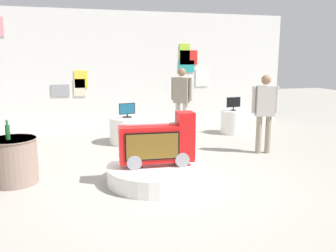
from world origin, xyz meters
TOP-DOWN VIEW (x-y plane):
  - ground_plane at (0.00, 0.00)m, footprint 30.00×30.00m
  - back_wall_display at (0.00, 4.64)m, footprint 10.14×0.13m
  - main_display_pedestal at (-0.08, 0.02)m, footprint 1.64×1.64m
  - novelty_firetruck_tv at (-0.06, 0.01)m, footprint 1.23×0.46m
  - display_pedestal_left_rear at (-0.09, 2.83)m, footprint 0.86×0.86m
  - tv_on_left_rear at (-0.09, 2.82)m, footprint 0.39×0.23m
  - display_pedestal_center_rear at (2.83, 3.14)m, footprint 0.66×0.66m
  - tv_on_center_rear at (2.83, 3.13)m, footprint 0.40×0.16m
  - side_table_round at (-2.33, 0.59)m, footprint 0.78×0.78m
  - bottle_on_side_table at (-2.37, 0.54)m, footprint 0.07×0.07m
  - shopper_browsing_near_truck at (1.30, 2.92)m, footprint 0.44×0.40m
  - shopper_browsing_rear at (2.55, 1.12)m, footprint 0.55×0.28m

SIDE VIEW (x-z plane):
  - ground_plane at x=0.00m, z-range 0.00..0.00m
  - main_display_pedestal at x=-0.08m, z-range 0.00..0.28m
  - display_pedestal_left_rear at x=-0.09m, z-range 0.00..0.62m
  - display_pedestal_center_rear at x=2.83m, z-range 0.00..0.62m
  - side_table_round at x=-2.33m, z-range 0.01..0.75m
  - novelty_firetruck_tv at x=-0.06m, z-range 0.20..1.07m
  - tv_on_left_rear at x=-0.09m, z-range 0.62..0.96m
  - tv_on_center_rear at x=2.83m, z-range 0.65..1.01m
  - bottle_on_side_table at x=-2.37m, z-range 0.71..1.03m
  - shopper_browsing_rear at x=2.55m, z-range 0.14..1.80m
  - shopper_browsing_near_truck at x=1.30m, z-range 0.16..1.92m
  - back_wall_display at x=0.00m, z-range 0.00..3.29m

